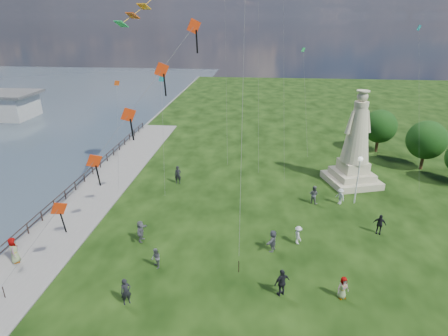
# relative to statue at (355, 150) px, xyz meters

# --- Properties ---
(waterfront) EXTENTS (200.00, 200.00, 1.51)m
(waterfront) POSITION_rel_statue_xyz_m (-26.34, -9.72, -3.67)
(waterfront) COLOR #374952
(waterfront) RESTS_ON ground
(statue) EXTENTS (5.89, 5.89, 9.55)m
(statue) POSITION_rel_statue_xyz_m (0.00, 0.00, 0.00)
(statue) COLOR #BCB18E
(statue) RESTS_ON ground
(lamppost) EXTENTS (0.42, 0.42, 4.56)m
(lamppost) POSITION_rel_statue_xyz_m (-0.63, -4.56, -0.32)
(lamppost) COLOR silver
(lamppost) RESTS_ON ground
(tree_row) EXTENTS (9.47, 13.41, 5.56)m
(tree_row) POSITION_rel_statue_xyz_m (7.95, 5.77, -0.34)
(tree_row) COLOR #382314
(tree_row) RESTS_ON ground
(person_0) EXTENTS (0.75, 0.70, 1.72)m
(person_0) POSITION_rel_statue_xyz_m (-17.08, -19.33, -2.75)
(person_0) COLOR black
(person_0) RESTS_ON ground
(person_1) EXTENTS (0.76, 0.85, 1.49)m
(person_1) POSITION_rel_statue_xyz_m (-16.24, -15.78, -2.86)
(person_1) COLOR #595960
(person_1) RESTS_ON ground
(person_2) EXTENTS (0.72, 1.04, 1.46)m
(person_2) POSITION_rel_statue_xyz_m (-6.37, -11.80, -2.88)
(person_2) COLOR silver
(person_2) RESTS_ON ground
(person_3) EXTENTS (1.22, 1.08, 1.86)m
(person_3) POSITION_rel_statue_xyz_m (-7.84, -17.65, -2.67)
(person_3) COLOR black
(person_3) RESTS_ON ground
(person_4) EXTENTS (0.85, 0.68, 1.50)m
(person_4) POSITION_rel_statue_xyz_m (-4.17, -17.54, -2.86)
(person_4) COLOR #595960
(person_4) RESTS_ON ground
(person_5) EXTENTS (0.77, 1.62, 1.71)m
(person_5) POSITION_rel_statue_xyz_m (-18.27, -12.66, -2.75)
(person_5) COLOR #595960
(person_5) RESTS_ON ground
(person_6) EXTENTS (0.74, 0.54, 1.88)m
(person_6) POSITION_rel_statue_xyz_m (-17.74, -1.88, -2.67)
(person_6) COLOR black
(person_6) RESTS_ON ground
(person_7) EXTENTS (0.99, 0.89, 1.74)m
(person_7) POSITION_rel_statue_xyz_m (-4.43, -4.97, -2.74)
(person_7) COLOR #595960
(person_7) RESTS_ON ground
(person_8) EXTENTS (0.96, 1.10, 1.52)m
(person_8) POSITION_rel_statue_xyz_m (-2.03, -4.88, -2.85)
(person_8) COLOR silver
(person_8) RESTS_ON ground
(person_9) EXTENTS (1.09, 0.80, 1.67)m
(person_9) POSITION_rel_statue_xyz_m (0.10, -9.72, -2.77)
(person_9) COLOR black
(person_9) RESTS_ON ground
(person_10) EXTENTS (0.90, 1.08, 1.90)m
(person_10) POSITION_rel_statue_xyz_m (-26.10, -16.26, -2.66)
(person_10) COLOR #595960
(person_10) RESTS_ON ground
(person_11) EXTENTS (1.18, 1.69, 1.67)m
(person_11) POSITION_rel_statue_xyz_m (-8.30, -12.94, -2.77)
(person_11) COLOR #595960
(person_11) RESTS_ON ground
(red_kite_train) EXTENTS (10.99, 9.35, 15.91)m
(red_kite_train) POSITION_rel_statue_xyz_m (-18.03, -14.13, 6.20)
(red_kite_train) COLOR black
(red_kite_train) RESTS_ON ground
(small_kites) EXTENTS (30.62, 17.39, 26.16)m
(small_kites) POSITION_rel_statue_xyz_m (-10.38, 4.41, 10.27)
(small_kites) COLOR teal
(small_kites) RESTS_ON ground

